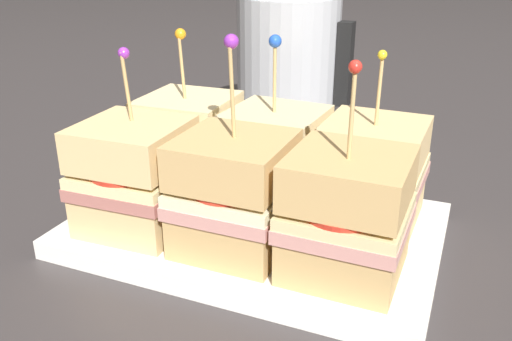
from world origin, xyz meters
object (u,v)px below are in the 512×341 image
object	(u,v)px
sandwich_front_center	(234,194)
sandwich_back_left	(190,143)
sandwich_front_right	(347,215)
sandwich_back_right	(372,172)
sandwich_back_center	(276,157)
kettle_steel	(289,63)
sandwich_front_left	(135,176)
serving_platter	(256,230)

from	to	relation	value
sandwich_front_center	sandwich_back_left	distance (m)	0.14
sandwich_front_right	sandwich_back_right	world-z (taller)	sandwich_front_right
sandwich_back_center	kettle_steel	world-z (taller)	kettle_steel
sandwich_front_left	sandwich_front_right	distance (m)	0.20
sandwich_back_left	sandwich_back_right	size ratio (longest dim) A/B	1.05
sandwich_back_right	sandwich_front_left	bearing A→B (deg)	-153.36
sandwich_back_left	sandwich_back_center	world-z (taller)	same
serving_platter	sandwich_front_left	distance (m)	0.12
serving_platter	sandwich_front_left	world-z (taller)	sandwich_front_left
sandwich_back_center	sandwich_back_right	xyz separation A→B (m)	(0.10, 0.00, -0.00)
sandwich_front_right	sandwich_back_center	world-z (taller)	sandwich_front_right
sandwich_front_right	serving_platter	bearing A→B (deg)	153.32
sandwich_back_center	kettle_steel	bearing A→B (deg)	107.07
sandwich_back_left	sandwich_back_center	distance (m)	0.10
sandwich_back_right	kettle_steel	size ratio (longest dim) A/B	0.72
sandwich_back_left	kettle_steel	distance (m)	0.27
sandwich_back_left	sandwich_back_right	xyz separation A→B (m)	(0.19, 0.00, -0.00)
sandwich_front_left	kettle_steel	xyz separation A→B (m)	(0.02, 0.37, 0.03)
sandwich_front_left	kettle_steel	size ratio (longest dim) A/B	0.73
sandwich_front_center	sandwich_front_right	bearing A→B (deg)	-0.60
sandwich_front_right	sandwich_back_right	distance (m)	0.10
serving_platter	sandwich_front_left	xyz separation A→B (m)	(-0.10, -0.05, 0.06)
sandwich_front_left	sandwich_back_right	bearing A→B (deg)	26.64
sandwich_front_center	sandwich_front_right	distance (m)	0.10
serving_platter	sandwich_front_right	size ratio (longest dim) A/B	1.97
sandwich_front_right	sandwich_back_left	world-z (taller)	sandwich_front_right
sandwich_front_right	kettle_steel	distance (m)	0.41
sandwich_front_center	kettle_steel	xyz separation A→B (m)	(-0.08, 0.37, 0.03)
sandwich_back_right	kettle_steel	xyz separation A→B (m)	(-0.18, 0.27, 0.04)
sandwich_front_left	sandwich_front_right	size ratio (longest dim) A/B	0.96
serving_platter	sandwich_back_left	size ratio (longest dim) A/B	1.99
serving_platter	sandwich_back_center	distance (m)	0.08
sandwich_front_right	sandwich_back_left	xyz separation A→B (m)	(-0.19, 0.10, 0.00)
sandwich_front_center	kettle_steel	size ratio (longest dim) A/B	0.81
serving_platter	sandwich_back_right	distance (m)	0.12
sandwich_front_left	sandwich_back_left	world-z (taller)	sandwich_back_left
sandwich_front_center	sandwich_back_right	bearing A→B (deg)	45.06
serving_platter	sandwich_back_left	bearing A→B (deg)	153.53
serving_platter	sandwich_front_center	size ratio (longest dim) A/B	1.85
sandwich_back_right	sandwich_back_left	bearing A→B (deg)	-179.55
kettle_steel	sandwich_back_right	bearing A→B (deg)	-56.46
sandwich_front_left	sandwich_front_center	xyz separation A→B (m)	(0.10, 0.00, 0.00)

